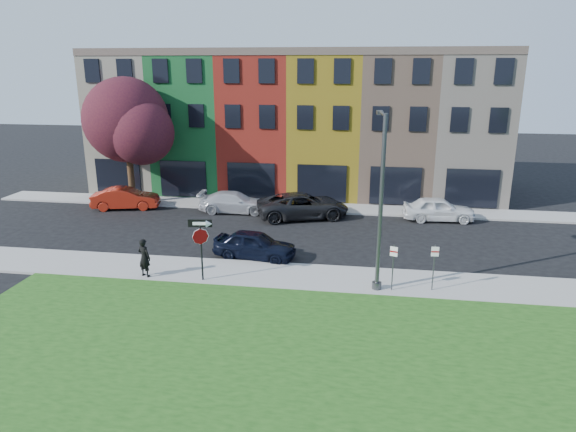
% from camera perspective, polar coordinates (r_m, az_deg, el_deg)
% --- Properties ---
extents(ground, '(120.00, 120.00, 0.00)m').
position_cam_1_polar(ground, '(20.95, -0.27, -10.07)').
color(ground, black).
rests_on(ground, ground).
extents(sidewalk_near, '(40.00, 3.00, 0.12)m').
position_cam_1_polar(sidewalk_near, '(23.45, 5.75, -7.00)').
color(sidewalk_near, gray).
rests_on(sidewalk_near, ground).
extents(sidewalk_far, '(40.00, 2.40, 0.12)m').
position_cam_1_polar(sidewalk_far, '(35.29, -1.30, 1.12)').
color(sidewalk_far, gray).
rests_on(sidewalk_far, ground).
extents(grass_park, '(40.00, 16.00, 0.10)m').
position_cam_1_polar(grass_park, '(16.39, 26.65, -20.07)').
color(grass_park, '#1B4714').
rests_on(grass_park, ground).
extents(rowhouse_block, '(30.00, 10.12, 10.00)m').
position_cam_1_polar(rowhouse_block, '(40.32, 0.91, 10.17)').
color(rowhouse_block, beige).
rests_on(rowhouse_block, ground).
extents(stop_sign, '(1.05, 0.18, 2.81)m').
position_cam_1_polar(stop_sign, '(22.74, -9.68, -2.34)').
color(stop_sign, black).
rests_on(stop_sign, sidewalk_near).
extents(man, '(0.93, 0.86, 1.78)m').
position_cam_1_polar(man, '(24.09, -15.68, -4.47)').
color(man, black).
rests_on(man, sidewalk_near).
extents(sedan_near, '(2.86, 4.63, 1.41)m').
position_cam_1_polar(sedan_near, '(25.79, -3.71, -3.20)').
color(sedan_near, black).
rests_on(sedan_near, ground).
extents(parked_car_red, '(3.59, 5.13, 1.45)m').
position_cam_1_polar(parked_car_red, '(36.36, -17.60, 1.89)').
color(parked_car_red, '#9C2011').
rests_on(parked_car_red, ground).
extents(parked_car_silver, '(2.43, 4.90, 1.36)m').
position_cam_1_polar(parked_car_silver, '(34.01, -5.97, 1.53)').
color(parked_car_silver, '#B8B8BD').
rests_on(parked_car_silver, ground).
extents(parked_car_dark, '(6.25, 7.44, 1.61)m').
position_cam_1_polar(parked_car_dark, '(32.54, 1.67, 1.16)').
color(parked_car_dark, black).
rests_on(parked_car_dark, ground).
extents(parked_car_white, '(2.32, 4.59, 1.49)m').
position_cam_1_polar(parked_car_white, '(33.34, 16.40, 0.75)').
color(parked_car_white, white).
rests_on(parked_car_white, ground).
extents(street_lamp, '(0.53, 2.58, 7.42)m').
position_cam_1_polar(street_lamp, '(21.54, 10.22, 1.41)').
color(street_lamp, '#444648').
rests_on(street_lamp, sidewalk_near).
extents(parking_sign_a, '(0.31, 0.13, 2.04)m').
position_cam_1_polar(parking_sign_a, '(22.08, 11.61, -5.02)').
color(parking_sign_a, '#444648').
rests_on(parking_sign_a, sidewalk_near).
extents(parking_sign_b, '(0.32, 0.09, 2.03)m').
position_cam_1_polar(parking_sign_b, '(22.50, 15.93, -4.93)').
color(parking_sign_b, '#444648').
rests_on(parking_sign_b, sidewalk_near).
extents(tree_purple, '(6.81, 5.95, 8.56)m').
position_cam_1_polar(tree_purple, '(36.60, -17.33, 9.94)').
color(tree_purple, black).
rests_on(tree_purple, sidewalk_far).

